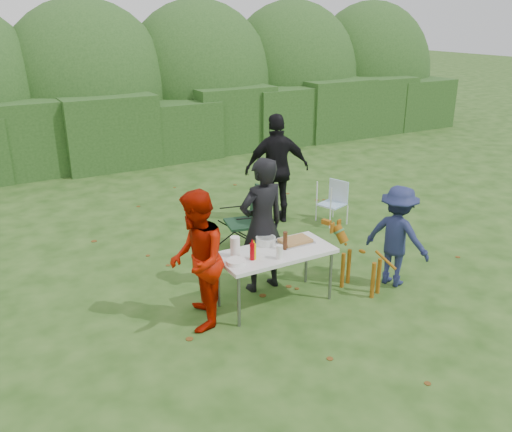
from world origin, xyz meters
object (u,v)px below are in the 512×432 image
child (397,236)px  lawn_chair (332,202)px  person_cook (262,225)px  mustard_bottle (254,252)px  ketchup_bottle (252,252)px  folding_table (276,255)px  camping_chair (244,220)px  paper_towel_roll (235,247)px  dog (361,261)px  person_red_jacket (197,261)px  person_black_puffy (277,169)px  beer_bottle (285,241)px

child → lawn_chair: (0.67, 2.32, -0.33)m
person_cook → child: (1.68, -0.79, -0.22)m
mustard_bottle → ketchup_bottle: bearing=-164.6°
folding_table → camping_chair: size_ratio=1.47×
lawn_chair → paper_towel_roll: bearing=14.1°
folding_table → person_cook: person_cook is taller
camping_chair → paper_towel_roll: 1.91m
person_cook → camping_chair: person_cook is taller
ketchup_bottle → dog: bearing=-7.4°
lawn_chair → mustard_bottle: mustard_bottle is taller
person_red_jacket → person_black_puffy: 3.67m
person_red_jacket → lawn_chair: size_ratio=2.22×
folding_table → child: bearing=-11.3°
person_cook → lawn_chair: (2.35, 1.52, -0.55)m
person_black_puffy → mustard_bottle: bearing=71.2°
mustard_bottle → camping_chair: bearing=65.1°
ketchup_bottle → person_red_jacket: bearing=172.7°
person_red_jacket → dog: person_red_jacket is taller
ketchup_bottle → person_cook: bearing=49.9°
person_black_puffy → folding_table: bearing=75.9°
camping_chair → lawn_chair: bearing=-160.0°
folding_table → paper_towel_roll: paper_towel_roll is taller
paper_towel_roll → lawn_chair: bearing=32.4°
mustard_bottle → beer_bottle: (0.49, 0.06, 0.02)m
child → mustard_bottle: (-2.10, 0.28, 0.13)m
person_red_jacket → child: 2.84m
person_cook → person_black_puffy: person_black_puffy is taller
ketchup_bottle → child: bearing=-7.3°
lawn_chair → paper_towel_roll: paper_towel_roll is taller
dog → ketchup_bottle: bearing=61.6°
person_red_jacket → ketchup_bottle: person_red_jacket is taller
child → lawn_chair: 2.43m
person_red_jacket → paper_towel_roll: 0.57m
person_cook → camping_chair: bearing=-111.5°
folding_table → person_black_puffy: size_ratio=0.76×
person_black_puffy → paper_towel_roll: 3.21m
person_black_puffy → lawn_chair: (0.82, -0.57, -0.60)m
person_red_jacket → person_black_puffy: (2.66, 2.53, 0.13)m
dog → person_black_puffy: bearing=-28.9°
camping_chair → lawn_chair: 1.96m
person_black_puffy → beer_bottle: person_black_puffy is taller
dog → person_cook: bearing=36.3°
dog → camping_chair: camping_chair is taller
person_cook → beer_bottle: 0.47m
paper_towel_roll → person_cook: bearing=30.0°
child → lawn_chair: size_ratio=1.86×
folding_table → paper_towel_roll: bearing=167.8°
person_black_puffy → child: 2.90m
person_cook → paper_towel_roll: (-0.58, -0.33, -0.06)m
dog → mustard_bottle: bearing=61.2°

